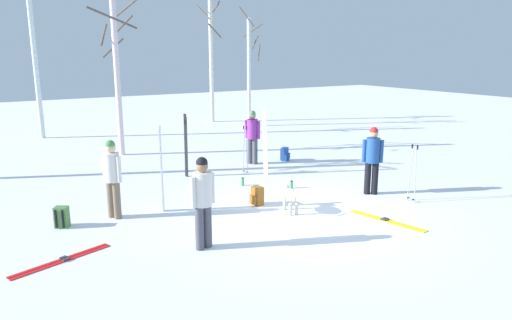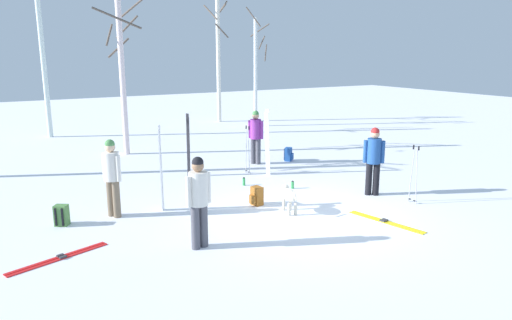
{
  "view_description": "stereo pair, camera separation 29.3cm",
  "coord_description": "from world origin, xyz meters",
  "px_view_note": "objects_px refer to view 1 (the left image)",
  "views": [
    {
      "loc": [
        -6.2,
        -7.83,
        3.54
      ],
      "look_at": [
        -0.5,
        1.55,
        1.0
      ],
      "focal_mm": 33.17,
      "sensor_mm": 36.0,
      "label": 1
    },
    {
      "loc": [
        -5.95,
        -7.98,
        3.54
      ],
      "look_at": [
        -0.5,
        1.55,
        1.0
      ],
      "focal_mm": 33.17,
      "sensor_mm": 36.0,
      "label": 2
    }
  ],
  "objects_px": {
    "water_bottle_1": "(291,185)",
    "birch_tree_2": "(117,65)",
    "ski_pair_planted_2": "(162,169)",
    "ski_poles_0": "(413,171)",
    "backpack_0": "(285,154)",
    "person_1": "(112,174)",
    "ski_poles_1": "(245,148)",
    "water_bottle_0": "(243,182)",
    "birch_tree_1": "(33,36)",
    "person_0": "(252,134)",
    "ski_pair_planted_0": "(186,146)",
    "ski_pair_lying_1": "(62,260)",
    "person_3": "(372,156)",
    "person_2": "(203,197)",
    "birch_tree_3": "(211,57)",
    "ski_pair_planted_1": "(265,142)",
    "backpack_1": "(62,217)",
    "ski_pair_lying_0": "(387,220)",
    "birch_tree_4": "(249,70)",
    "backpack_2": "(257,196)",
    "dog": "(290,195)"
  },
  "relations": [
    {
      "from": "water_bottle_1",
      "to": "birch_tree_2",
      "type": "height_order",
      "value": "birch_tree_2"
    },
    {
      "from": "ski_pair_planted_2",
      "to": "ski_poles_0",
      "type": "xyz_separation_m",
      "value": [
        5.36,
        -2.41,
        -0.23
      ]
    },
    {
      "from": "backpack_0",
      "to": "person_1",
      "type": "bearing_deg",
      "value": -157.52
    },
    {
      "from": "ski_poles_0",
      "to": "ski_poles_1",
      "type": "height_order",
      "value": "ski_poles_1"
    },
    {
      "from": "person_1",
      "to": "water_bottle_0",
      "type": "relative_size",
      "value": 7.69
    },
    {
      "from": "water_bottle_1",
      "to": "birch_tree_1",
      "type": "xyz_separation_m",
      "value": [
        -4.55,
        11.45,
        4.01
      ]
    },
    {
      "from": "backpack_0",
      "to": "person_0",
      "type": "bearing_deg",
      "value": 171.51
    },
    {
      "from": "person_0",
      "to": "ski_poles_0",
      "type": "xyz_separation_m",
      "value": [
        1.26,
        -5.33,
        -0.24
      ]
    },
    {
      "from": "ski_pair_planted_0",
      "to": "ski_poles_0",
      "type": "xyz_separation_m",
      "value": [
        3.7,
        -4.95,
        -0.16
      ]
    },
    {
      "from": "ski_pair_planted_2",
      "to": "ski_pair_lying_1",
      "type": "bearing_deg",
      "value": -147.12
    },
    {
      "from": "person_3",
      "to": "birch_tree_1",
      "type": "xyz_separation_m",
      "value": [
        -5.97,
        12.91,
        3.12
      ]
    },
    {
      "from": "person_1",
      "to": "person_2",
      "type": "relative_size",
      "value": 1.0
    },
    {
      "from": "ski_poles_1",
      "to": "ski_pair_lying_1",
      "type": "bearing_deg",
      "value": -148.31
    },
    {
      "from": "backpack_0",
      "to": "birch_tree_3",
      "type": "relative_size",
      "value": 0.07
    },
    {
      "from": "ski_pair_planted_1",
      "to": "water_bottle_0",
      "type": "relative_size",
      "value": 8.65
    },
    {
      "from": "ski_poles_0",
      "to": "ski_pair_planted_0",
      "type": "bearing_deg",
      "value": 126.78
    },
    {
      "from": "ski_pair_planted_0",
      "to": "backpack_1",
      "type": "distance_m",
      "value": 4.53
    },
    {
      "from": "ski_pair_planted_2",
      "to": "birch_tree_2",
      "type": "bearing_deg",
      "value": 82.04
    },
    {
      "from": "person_1",
      "to": "ski_pair_lying_0",
      "type": "height_order",
      "value": "person_1"
    },
    {
      "from": "person_0",
      "to": "water_bottle_1",
      "type": "height_order",
      "value": "person_0"
    },
    {
      "from": "water_bottle_0",
      "to": "birch_tree_4",
      "type": "distance_m",
      "value": 10.7
    },
    {
      "from": "ski_pair_planted_0",
      "to": "birch_tree_4",
      "type": "relative_size",
      "value": 0.33
    },
    {
      "from": "person_2",
      "to": "birch_tree_1",
      "type": "xyz_separation_m",
      "value": [
        -0.92,
        13.79,
        3.12
      ]
    },
    {
      "from": "person_1",
      "to": "backpack_2",
      "type": "relative_size",
      "value": 3.9
    },
    {
      "from": "person_0",
      "to": "birch_tree_1",
      "type": "bearing_deg",
      "value": 120.85
    },
    {
      "from": "person_2",
      "to": "person_3",
      "type": "bearing_deg",
      "value": 9.89
    },
    {
      "from": "person_0",
      "to": "water_bottle_1",
      "type": "distance_m",
      "value": 3.1
    },
    {
      "from": "backpack_1",
      "to": "water_bottle_0",
      "type": "height_order",
      "value": "backpack_1"
    },
    {
      "from": "ski_poles_1",
      "to": "backpack_1",
      "type": "bearing_deg",
      "value": -161.5
    },
    {
      "from": "dog",
      "to": "water_bottle_1",
      "type": "xyz_separation_m",
      "value": [
        1.12,
        1.5,
        -0.29
      ]
    },
    {
      "from": "ski_pair_lying_0",
      "to": "ski_poles_0",
      "type": "height_order",
      "value": "ski_poles_0"
    },
    {
      "from": "water_bottle_0",
      "to": "birch_tree_2",
      "type": "relative_size",
      "value": 0.04
    },
    {
      "from": "person_1",
      "to": "birch_tree_4",
      "type": "xyz_separation_m",
      "value": [
        9.05,
        9.6,
        1.7
      ]
    },
    {
      "from": "ski_pair_lying_0",
      "to": "ski_poles_1",
      "type": "height_order",
      "value": "ski_poles_1"
    },
    {
      "from": "ski_pair_planted_0",
      "to": "ski_pair_planted_2",
      "type": "height_order",
      "value": "ski_pair_planted_2"
    },
    {
      "from": "backpack_0",
      "to": "birch_tree_1",
      "type": "xyz_separation_m",
      "value": [
        -6.25,
        8.7,
        3.89
      ]
    },
    {
      "from": "ski_pair_planted_0",
      "to": "water_bottle_1",
      "type": "bearing_deg",
      "value": -53.31
    },
    {
      "from": "backpack_0",
      "to": "water_bottle_0",
      "type": "xyz_separation_m",
      "value": [
        -2.67,
        -1.85,
        -0.11
      ]
    },
    {
      "from": "ski_pair_lying_0",
      "to": "backpack_0",
      "type": "xyz_separation_m",
      "value": [
        1.4,
        5.82,
        0.2
      ]
    },
    {
      "from": "ski_poles_1",
      "to": "backpack_0",
      "type": "bearing_deg",
      "value": 22.29
    },
    {
      "from": "ski_pair_planted_0",
      "to": "birch_tree_3",
      "type": "bearing_deg",
      "value": 59.97
    },
    {
      "from": "backpack_1",
      "to": "birch_tree_2",
      "type": "height_order",
      "value": "birch_tree_2"
    },
    {
      "from": "ski_pair_lying_0",
      "to": "birch_tree_3",
      "type": "height_order",
      "value": "birch_tree_3"
    },
    {
      "from": "backpack_1",
      "to": "water_bottle_1",
      "type": "bearing_deg",
      "value": -1.39
    },
    {
      "from": "dog",
      "to": "ski_pair_lying_1",
      "type": "distance_m",
      "value": 4.86
    },
    {
      "from": "person_1",
      "to": "birch_tree_4",
      "type": "relative_size",
      "value": 0.31
    },
    {
      "from": "ski_poles_1",
      "to": "birch_tree_1",
      "type": "height_order",
      "value": "birch_tree_1"
    },
    {
      "from": "ski_pair_planted_1",
      "to": "birch_tree_1",
      "type": "xyz_separation_m",
      "value": [
        -4.71,
        9.88,
        3.14
      ]
    },
    {
      "from": "ski_pair_lying_1",
      "to": "person_3",
      "type": "bearing_deg",
      "value": 0.89
    },
    {
      "from": "ski_pair_planted_0",
      "to": "birch_tree_1",
      "type": "bearing_deg",
      "value": 106.6
    }
  ]
}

